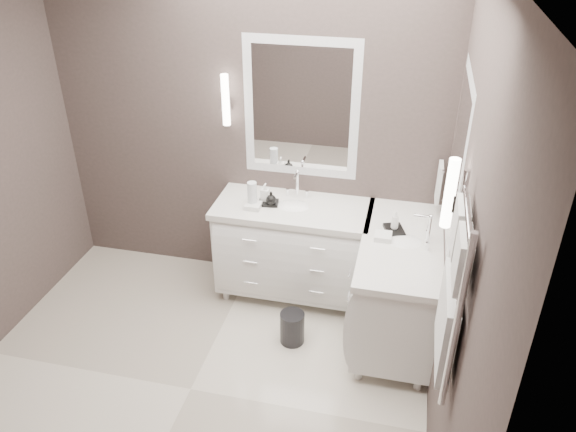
% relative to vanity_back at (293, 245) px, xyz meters
% --- Properties ---
extents(floor, '(3.20, 3.00, 0.01)m').
position_rel_vanity_back_xyz_m(floor, '(-0.45, -1.23, -0.49)').
color(floor, beige).
rests_on(floor, ground).
extents(wall_back, '(3.20, 0.01, 2.70)m').
position_rel_vanity_back_xyz_m(wall_back, '(-0.45, 0.28, 0.86)').
color(wall_back, '#443936').
rests_on(wall_back, floor).
extents(wall_right, '(0.01, 3.00, 2.70)m').
position_rel_vanity_back_xyz_m(wall_right, '(1.15, -1.23, 0.86)').
color(wall_right, '#443936').
rests_on(wall_right, floor).
extents(vanity_back, '(1.24, 0.59, 0.97)m').
position_rel_vanity_back_xyz_m(vanity_back, '(0.00, 0.00, 0.00)').
color(vanity_back, white).
rests_on(vanity_back, floor).
extents(vanity_right, '(0.59, 1.24, 0.97)m').
position_rel_vanity_back_xyz_m(vanity_right, '(0.88, -0.33, 0.00)').
color(vanity_right, white).
rests_on(vanity_right, floor).
extents(mirror_back, '(0.90, 0.02, 1.10)m').
position_rel_vanity_back_xyz_m(mirror_back, '(-0.00, 0.26, 1.06)').
color(mirror_back, white).
rests_on(mirror_back, wall_back).
extents(mirror_right, '(0.02, 0.90, 1.10)m').
position_rel_vanity_back_xyz_m(mirror_right, '(1.14, -0.43, 1.06)').
color(mirror_right, white).
rests_on(mirror_right, wall_right).
extents(sconce_back, '(0.06, 0.06, 0.40)m').
position_rel_vanity_back_xyz_m(sconce_back, '(-0.58, 0.20, 1.11)').
color(sconce_back, white).
rests_on(sconce_back, wall_back).
extents(sconce_right, '(0.06, 0.06, 0.40)m').
position_rel_vanity_back_xyz_m(sconce_right, '(1.08, -1.01, 1.11)').
color(sconce_right, white).
rests_on(sconce_right, wall_right).
extents(towel_bar_corner, '(0.03, 0.22, 0.30)m').
position_rel_vanity_back_xyz_m(towel_bar_corner, '(1.09, 0.13, 0.63)').
color(towel_bar_corner, white).
rests_on(towel_bar_corner, wall_right).
extents(towel_ladder, '(0.06, 0.58, 0.90)m').
position_rel_vanity_back_xyz_m(towel_ladder, '(1.10, -1.63, 0.91)').
color(towel_ladder, white).
rests_on(towel_ladder, wall_right).
extents(waste_bin, '(0.21, 0.21, 0.26)m').
position_rel_vanity_back_xyz_m(waste_bin, '(0.13, -0.59, -0.36)').
color(waste_bin, black).
rests_on(waste_bin, floor).
extents(amenity_tray_back, '(0.17, 0.13, 0.02)m').
position_rel_vanity_back_xyz_m(amenity_tray_back, '(-0.19, -0.02, 0.38)').
color(amenity_tray_back, black).
rests_on(amenity_tray_back, vanity_back).
extents(amenity_tray_right, '(0.17, 0.20, 0.03)m').
position_rel_vanity_back_xyz_m(amenity_tray_right, '(0.80, -0.21, 0.38)').
color(amenity_tray_right, black).
rests_on(amenity_tray_right, vanity_right).
extents(water_bottle, '(0.10, 0.10, 0.21)m').
position_rel_vanity_back_xyz_m(water_bottle, '(-0.31, -0.08, 0.47)').
color(water_bottle, silver).
rests_on(water_bottle, vanity_back).
extents(soap_bottle_a, '(0.07, 0.07, 0.14)m').
position_rel_vanity_back_xyz_m(soap_bottle_a, '(-0.22, 0.00, 0.46)').
color(soap_bottle_a, white).
rests_on(soap_bottle_a, amenity_tray_back).
extents(soap_bottle_b, '(0.09, 0.09, 0.10)m').
position_rel_vanity_back_xyz_m(soap_bottle_b, '(-0.16, -0.05, 0.44)').
color(soap_bottle_b, black).
rests_on(soap_bottle_b, amenity_tray_back).
extents(soap_bottle_c, '(0.07, 0.07, 0.14)m').
position_rel_vanity_back_xyz_m(soap_bottle_c, '(0.80, -0.21, 0.46)').
color(soap_bottle_c, white).
rests_on(soap_bottle_c, amenity_tray_right).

